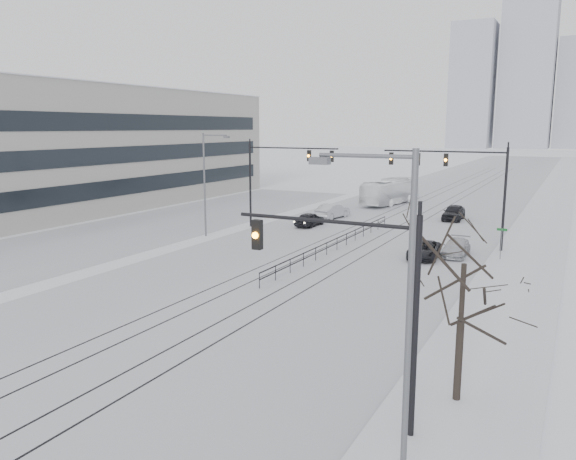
% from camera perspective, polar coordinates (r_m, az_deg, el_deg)
% --- Properties ---
extents(road, '(22.00, 260.00, 0.02)m').
position_cam_1_polar(road, '(72.30, 14.15, 2.57)').
color(road, silver).
rests_on(road, ground).
extents(sidewalk_east, '(5.00, 260.00, 0.16)m').
position_cam_1_polar(sidewalk_east, '(70.48, 24.88, 1.78)').
color(sidewalk_east, silver).
rests_on(sidewalk_east, ground).
extents(curb, '(0.10, 260.00, 0.12)m').
position_cam_1_polar(curb, '(70.62, 22.90, 1.93)').
color(curb, gray).
rests_on(curb, ground).
extents(parking_strip, '(14.00, 60.00, 0.03)m').
position_cam_1_polar(parking_strip, '(58.46, -11.46, 0.89)').
color(parking_strip, silver).
rests_on(parking_strip, ground).
extents(tram_rails, '(5.30, 180.00, 0.01)m').
position_cam_1_polar(tram_rails, '(53.25, 9.12, 0.05)').
color(tram_rails, black).
rests_on(tram_rails, ground).
extents(office_building, '(20.20, 62.20, 14.11)m').
position_cam_1_polar(office_building, '(70.45, -23.24, 7.61)').
color(office_building, '#A9A79F').
rests_on(office_building, ground).
extents(skyline, '(96.00, 48.00, 72.00)m').
position_cam_1_polar(skyline, '(284.43, 25.87, 13.67)').
color(skyline, '#9CA0AB').
rests_on(skyline, ground).
extents(traffic_mast_near, '(6.10, 0.37, 7.00)m').
position_cam_1_polar(traffic_mast_near, '(17.44, 7.75, -6.04)').
color(traffic_mast_near, black).
rests_on(traffic_mast_near, ground).
extents(traffic_mast_ne, '(9.60, 0.37, 8.00)m').
position_cam_1_polar(traffic_mast_ne, '(45.68, 17.09, 5.29)').
color(traffic_mast_ne, black).
rests_on(traffic_mast_ne, ground).
extents(traffic_mast_nw, '(9.10, 0.37, 8.00)m').
position_cam_1_polar(traffic_mast_nw, '(52.25, -1.07, 6.13)').
color(traffic_mast_nw, black).
rests_on(traffic_mast_nw, ground).
extents(street_light_east, '(2.73, 0.25, 9.00)m').
position_cam_1_polar(street_light_east, '(13.97, 11.05, -7.56)').
color(street_light_east, '#595B60').
rests_on(street_light_east, ground).
extents(street_light_west, '(2.73, 0.25, 9.00)m').
position_cam_1_polar(street_light_west, '(49.16, -8.22, 5.33)').
color(street_light_west, '#595B60').
rests_on(street_light_west, ground).
extents(bare_tree, '(4.40, 4.40, 6.10)m').
position_cam_1_polar(bare_tree, '(19.69, 17.38, -4.74)').
color(bare_tree, black).
rests_on(bare_tree, ground).
extents(median_fence, '(0.06, 24.00, 1.00)m').
position_cam_1_polar(median_fence, '(43.94, 5.00, -1.38)').
color(median_fence, black).
rests_on(median_fence, ground).
extents(street_sign, '(0.70, 0.06, 2.40)m').
position_cam_1_polar(street_sign, '(42.77, 20.86, -0.88)').
color(street_sign, '#595B60').
rests_on(street_sign, ground).
extents(sedan_sb_inner, '(1.76, 4.05, 1.36)m').
position_cam_1_polar(sedan_sb_inner, '(54.29, 2.21, 1.08)').
color(sedan_sb_inner, black).
rests_on(sedan_sb_inner, ground).
extents(sedan_sb_outer, '(2.33, 4.83, 1.53)m').
position_cam_1_polar(sedan_sb_outer, '(59.24, 4.55, 1.92)').
color(sedan_sb_outer, '#ADB1B5').
rests_on(sedan_sb_outer, ground).
extents(sedan_nb_front, '(2.41, 4.59, 1.23)m').
position_cam_1_polar(sedan_nb_front, '(42.26, 13.67, -1.99)').
color(sedan_nb_front, black).
rests_on(sedan_nb_front, ground).
extents(sedan_nb_right, '(1.85, 4.30, 1.23)m').
position_cam_1_polar(sedan_nb_right, '(43.64, 16.69, -1.74)').
color(sedan_nb_right, '#B3B6BC').
rests_on(sedan_nb_right, ground).
extents(sedan_nb_far, '(1.94, 4.65, 1.58)m').
position_cam_1_polar(sedan_nb_far, '(60.44, 16.48, 1.72)').
color(sedan_nb_far, black).
rests_on(sedan_nb_far, ground).
extents(box_truck, '(4.42, 11.46, 3.12)m').
position_cam_1_polar(box_truck, '(70.96, 10.35, 3.84)').
color(box_truck, white).
rests_on(box_truck, ground).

